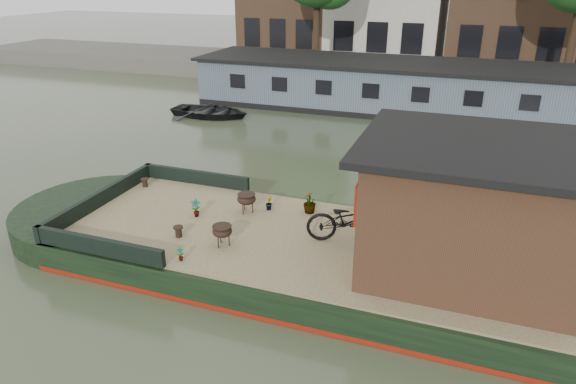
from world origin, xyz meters
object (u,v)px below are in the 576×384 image
(bicycle, at_px, (351,220))
(potted_plant_a, at_px, (196,208))
(dinghy, at_px, (210,108))
(brazier_rear, at_px, (247,203))
(brazier_front, at_px, (222,236))
(cabin, at_px, (471,207))

(bicycle, xyz_separation_m, potted_plant_a, (-3.51, -0.09, -0.26))
(potted_plant_a, height_order, dinghy, potted_plant_a)
(brazier_rear, bearing_deg, brazier_front, -83.53)
(cabin, relative_size, bicycle, 2.23)
(bicycle, height_order, brazier_front, bicycle)
(brazier_front, xyz_separation_m, dinghy, (-6.11, 10.96, -0.52))
(cabin, bearing_deg, brazier_rear, 170.71)
(potted_plant_a, relative_size, brazier_rear, 0.91)
(brazier_rear, xyz_separation_m, dinghy, (-5.93, 9.39, -0.53))
(potted_plant_a, bearing_deg, dinghy, 116.40)
(bicycle, relative_size, brazier_front, 4.06)
(bicycle, relative_size, brazier_rear, 3.91)
(cabin, xyz_separation_m, brazier_front, (-4.54, -0.80, -1.01))
(potted_plant_a, distance_m, dinghy, 11.14)
(bicycle, bearing_deg, potted_plant_a, 73.86)
(cabin, xyz_separation_m, bicycle, (-2.19, 0.28, -0.76))
(dinghy, bearing_deg, brazier_rear, -147.77)
(brazier_rear, distance_m, dinghy, 11.12)
(bicycle, distance_m, dinghy, 13.03)
(dinghy, bearing_deg, bicycle, -139.48)
(brazier_front, bearing_deg, bicycle, 24.59)
(brazier_front, relative_size, dinghy, 0.13)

